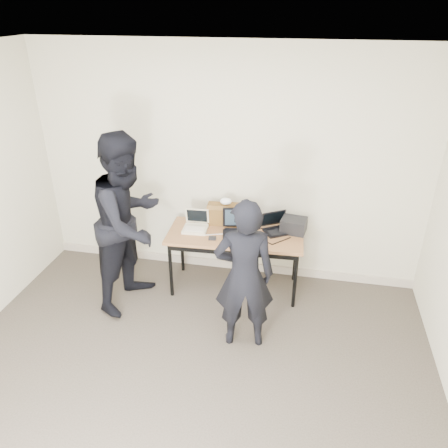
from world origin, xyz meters
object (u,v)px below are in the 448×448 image
(person_typist, at_px, (244,276))
(person_observer, at_px, (129,222))
(leather_satchel, at_px, (223,214))
(laptop_center, at_px, (240,229))
(laptop_right, at_px, (276,227))
(desk, at_px, (235,239))
(equipment_box, at_px, (294,225))
(laptop_beige, at_px, (196,226))

(person_typist, distance_m, person_observer, 1.39)
(leather_satchel, height_order, person_observer, person_observer)
(laptop_center, relative_size, leather_satchel, 1.16)
(laptop_right, distance_m, person_typist, 1.06)
(laptop_center, relative_size, person_observer, 0.23)
(laptop_right, bearing_deg, laptop_center, 171.17)
(leather_satchel, bearing_deg, desk, -56.42)
(leather_satchel, relative_size, equipment_box, 1.38)
(leather_satchel, height_order, person_typist, person_typist)
(laptop_beige, bearing_deg, person_observer, -147.35)
(person_typist, xyz_separation_m, person_observer, (-1.30, 0.46, 0.19))
(desk, relative_size, laptop_center, 3.52)
(laptop_right, bearing_deg, person_typist, -132.97)
(laptop_beige, xyz_separation_m, leather_satchel, (0.28, 0.20, 0.08))
(laptop_beige, xyz_separation_m, equipment_box, (1.09, 0.17, 0.03))
(desk, relative_size, equipment_box, 5.64)
(laptop_right, relative_size, equipment_box, 1.45)
(equipment_box, bearing_deg, laptop_center, -162.21)
(laptop_center, bearing_deg, person_typist, -88.95)
(desk, distance_m, laptop_beige, 0.47)
(laptop_center, height_order, person_typist, person_typist)
(desk, height_order, person_observer, person_observer)
(desk, distance_m, laptop_right, 0.48)
(desk, distance_m, person_typist, 0.90)
(leather_satchel, bearing_deg, person_typist, -73.68)
(laptop_right, bearing_deg, desk, 169.43)
(person_typist, bearing_deg, leather_satchel, -79.91)
(desk, bearing_deg, laptop_beige, 174.14)
(leather_satchel, height_order, equipment_box, leather_satchel)
(desk, bearing_deg, leather_satchel, 125.68)
(desk, xyz_separation_m, person_typist, (0.24, -0.86, 0.11))
(laptop_center, xyz_separation_m, laptop_right, (0.39, 0.17, -0.02))
(laptop_beige, relative_size, person_observer, 0.15)
(equipment_box, bearing_deg, laptop_beige, -171.31)
(person_observer, bearing_deg, desk, -54.03)
(laptop_center, relative_size, equipment_box, 1.60)
(laptop_beige, bearing_deg, laptop_center, -5.19)
(desk, relative_size, leather_satchel, 4.09)
(laptop_beige, height_order, equipment_box, laptop_beige)
(laptop_right, bearing_deg, equipment_box, -26.94)
(laptop_beige, height_order, person_observer, person_observer)
(laptop_beige, distance_m, laptop_center, 0.51)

